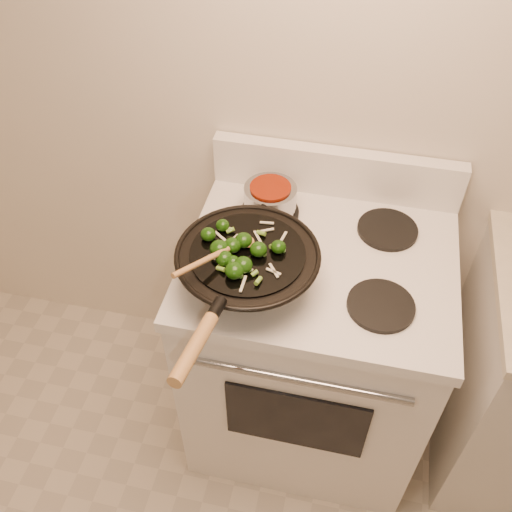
# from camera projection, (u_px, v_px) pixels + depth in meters

# --- Properties ---
(stove) EXTENTS (0.78, 0.67, 1.08)m
(stove) POSITION_uv_depth(u_px,v_px,m) (310.00, 347.00, 1.96)
(stove) COLOR white
(stove) RESTS_ON ground
(wok) EXTENTS (0.38, 0.63, 0.18)m
(wok) POSITION_uv_depth(u_px,v_px,m) (247.00, 267.00, 1.50)
(wok) COLOR black
(wok) RESTS_ON stove
(stirfry) EXTENTS (0.23, 0.26, 0.04)m
(stirfry) POSITION_uv_depth(u_px,v_px,m) (236.00, 251.00, 1.45)
(stirfry) COLOR #123508
(stirfry) RESTS_ON wok
(wooden_spoon) EXTENTS (0.17, 0.24, 0.07)m
(wooden_spoon) POSITION_uv_depth(u_px,v_px,m) (226.00, 250.00, 1.44)
(wooden_spoon) COLOR #A67541
(wooden_spoon) RESTS_ON wok
(saucepan) EXTENTS (0.16, 0.26, 0.09)m
(saucepan) POSITION_uv_depth(u_px,v_px,m) (270.00, 199.00, 1.72)
(saucepan) COLOR #96999F
(saucepan) RESTS_ON stove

